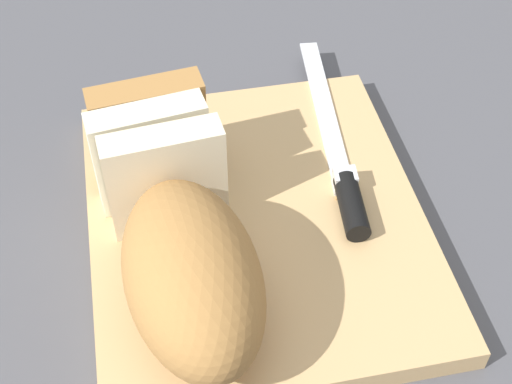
# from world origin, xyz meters

# --- Properties ---
(ground_plane) EXTENTS (3.00, 3.00, 0.00)m
(ground_plane) POSITION_xyz_m (0.00, 0.00, 0.00)
(ground_plane) COLOR #4C4C51
(cutting_board) EXTENTS (0.38, 0.32, 0.02)m
(cutting_board) POSITION_xyz_m (0.00, 0.00, 0.01)
(cutting_board) COLOR tan
(cutting_board) RESTS_ON ground_plane
(bread_loaf) EXTENTS (0.30, 0.12, 0.10)m
(bread_loaf) POSITION_xyz_m (-0.05, 0.08, 0.07)
(bread_loaf) COLOR #A8753D
(bread_loaf) RESTS_ON cutting_board
(bread_knife) EXTENTS (0.30, 0.06, 0.02)m
(bread_knife) POSITION_xyz_m (0.02, -0.09, 0.03)
(bread_knife) COLOR silver
(bread_knife) RESTS_ON cutting_board
(crumb_near_knife) EXTENTS (0.00, 0.00, 0.00)m
(crumb_near_knife) POSITION_xyz_m (-0.00, -0.08, 0.02)
(crumb_near_knife) COLOR tan
(crumb_near_knife) RESTS_ON cutting_board
(crumb_near_loaf) EXTENTS (0.01, 0.01, 0.01)m
(crumb_near_loaf) POSITION_xyz_m (0.03, 0.06, 0.03)
(crumb_near_loaf) COLOR tan
(crumb_near_loaf) RESTS_ON cutting_board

